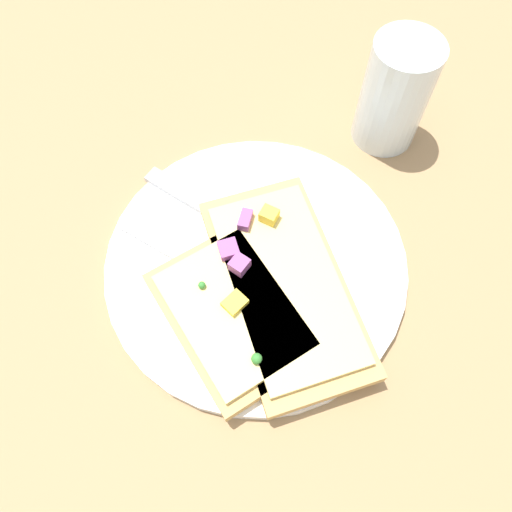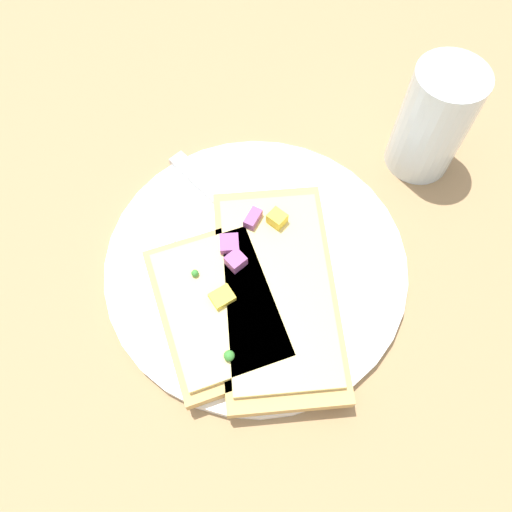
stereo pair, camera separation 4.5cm
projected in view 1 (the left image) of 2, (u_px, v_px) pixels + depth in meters
ground_plane at (256, 266)px, 0.47m from camera, size 4.00×4.00×0.00m
plate at (256, 264)px, 0.47m from camera, size 0.28×0.28×0.01m
fork at (229, 284)px, 0.45m from camera, size 0.06×0.21×0.01m
knife at (216, 213)px, 0.48m from camera, size 0.07×0.20×0.01m
pizza_slice_main at (284, 285)px, 0.44m from camera, size 0.23×0.21×0.03m
pizza_slice_corner at (231, 312)px, 0.43m from camera, size 0.17×0.18×0.03m
crumb_scatter at (267, 240)px, 0.47m from camera, size 0.03×0.07×0.01m
drinking_glass at (395, 94)px, 0.49m from camera, size 0.07×0.07×0.12m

